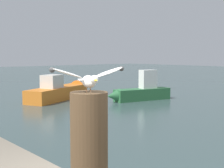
% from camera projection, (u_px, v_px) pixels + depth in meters
% --- Properties ---
extents(mooring_post, '(0.31, 0.31, 0.98)m').
position_uv_depth(mooring_post, '(89.00, 151.00, 2.55)').
color(mooring_post, '#4C3823').
rests_on(mooring_post, harbor_quay).
extents(seagull, '(0.38, 0.61, 0.21)m').
position_uv_depth(seagull, '(89.00, 78.00, 2.49)').
color(seagull, tan).
rests_on(seagull, mooring_post).
extents(boat_green, '(1.61, 3.89, 1.67)m').
position_uv_depth(boat_green, '(139.00, 92.00, 16.98)').
color(boat_green, '#2D6B3D').
rests_on(boat_green, ground_plane).
extents(boat_orange, '(3.28, 5.39, 1.56)m').
position_uv_depth(boat_orange, '(63.00, 91.00, 17.74)').
color(boat_orange, orange).
rests_on(boat_orange, ground_plane).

